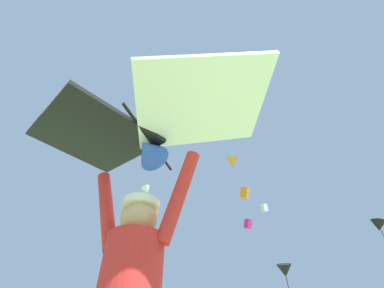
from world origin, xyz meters
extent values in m
sphere|color=tan|center=(-0.23, -0.38, 1.49)|extent=(0.23, 0.23, 0.23)
cylinder|color=white|center=(-0.23, -0.38, 1.59)|extent=(0.28, 0.28, 0.05)
cylinder|color=red|center=(0.03, -0.42, 1.61)|extent=(0.29, 0.14, 0.62)
cylinder|color=red|center=(-0.50, -0.33, 1.61)|extent=(0.29, 0.14, 0.62)
cylinder|color=black|center=(-0.23, -0.38, 2.16)|extent=(0.16, 0.79, 0.02)
cube|color=white|center=(0.22, -0.58, 2.26)|extent=(1.12, 1.02, 0.23)
cube|color=black|center=(-0.72, -0.41, 2.26)|extent=(1.23, 1.20, 0.23)
cone|color=blue|center=(-0.23, -0.38, 2.06)|extent=(0.27, 0.24, 0.24)
cone|color=black|center=(10.96, 21.07, 10.49)|extent=(1.67, 1.64, 1.16)
cone|color=black|center=(3.31, 22.66, 8.06)|extent=(1.73, 1.97, 1.60)
cone|color=orange|center=(0.27, 14.09, 13.06)|extent=(1.08, 1.15, 0.94)
cylinder|color=#A75C15|center=(0.27, 14.09, 12.18)|extent=(0.04, 0.04, 1.14)
cube|color=white|center=(3.63, 32.79, 19.21)|extent=(0.93, 1.17, 1.26)
cube|color=orange|center=(1.02, 22.55, 15.54)|extent=(1.05, 1.05, 1.32)
cone|color=white|center=(-11.33, 27.27, 20.37)|extent=(1.77, 1.63, 1.42)
cylinder|color=#A4A4A4|center=(-11.33, 27.27, 19.11)|extent=(0.05, 0.05, 1.64)
cube|color=#DB2393|center=(1.05, 28.65, 15.16)|extent=(1.08, 1.09, 1.18)
camera|label=1|loc=(0.39, -1.87, 0.69)|focal=25.88mm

